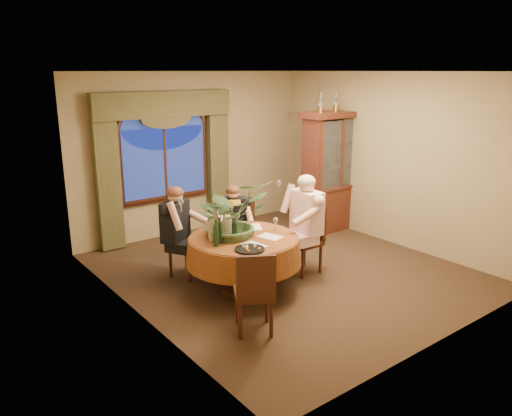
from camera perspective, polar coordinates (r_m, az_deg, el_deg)
floor at (r=7.33m, az=3.26°, el=-7.15°), size 5.00×5.00×0.00m
wall_back at (r=8.92m, az=-7.16°, el=6.23°), size 4.50×0.00×4.50m
wall_right at (r=8.53m, az=15.02°, el=5.40°), size 0.00×5.00×5.00m
ceiling at (r=6.76m, az=3.64°, el=15.32°), size 5.00×5.00×0.00m
window at (r=8.59m, az=-10.36°, el=5.07°), size 1.62×0.10×1.32m
arched_transom at (r=8.49m, az=-10.62°, el=10.25°), size 1.60×0.06×0.44m
drapery_left at (r=8.16m, az=-16.59°, el=3.27°), size 0.38×0.14×2.32m
drapery_right at (r=9.08m, az=-4.38°, el=5.06°), size 0.38×0.14×2.32m
swag_valance at (r=8.40m, az=-10.43°, el=11.58°), size 2.45×0.16×0.42m
dining_table at (r=6.55m, az=-1.40°, el=-6.41°), size 1.71×1.71×0.75m
china_cabinet at (r=9.05m, az=8.82°, el=4.14°), size 1.32×0.52×2.13m
oil_lamp_left at (r=8.63m, az=7.43°, el=11.92°), size 0.11×0.11×0.34m
oil_lamp_center at (r=8.89m, az=9.16°, el=11.96°), size 0.11×0.11×0.34m
oil_lamp_right at (r=9.16m, az=10.78°, el=11.98°), size 0.11×0.11×0.34m
chair_right at (r=7.13m, az=5.51°, el=-3.71°), size 0.42×0.42×0.96m
chair_back_right at (r=7.47m, az=-1.66°, el=-2.75°), size 0.58×0.58×0.96m
chair_back at (r=7.04m, az=-7.88°, el=-4.03°), size 0.54×0.54×0.96m
chair_front_left at (r=5.54m, az=-0.26°, el=-9.48°), size 0.57×0.57×0.96m
person_pink at (r=6.99m, az=5.79°, el=-1.99°), size 0.51×0.55×1.45m
person_back at (r=6.89m, az=-9.18°, el=-2.91°), size 0.63×0.62×1.33m
person_scarf at (r=7.37m, az=-2.62°, el=-1.95°), size 0.57×0.56×1.22m
stoneware_vase at (r=6.42m, az=-3.32°, el=-2.04°), size 0.15×0.15×0.27m
centerpiece_plant at (r=6.33m, az=-2.86°, el=2.24°), size 0.96×1.07×0.84m
olive_bowl at (r=6.43m, az=-0.91°, el=-3.03°), size 0.16×0.16×0.05m
cheese_platter at (r=5.94m, az=-0.72°, el=-4.74°), size 0.36×0.36×0.02m
wine_bottle_0 at (r=6.24m, az=-5.14°, el=-2.31°), size 0.07×0.07×0.33m
wine_bottle_1 at (r=6.15m, az=-4.19°, el=-2.58°), size 0.07×0.07×0.33m
wine_bottle_2 at (r=6.32m, az=-3.60°, el=-2.06°), size 0.07×0.07×0.33m
wine_bottle_3 at (r=6.06m, az=-4.60°, el=-2.86°), size 0.07×0.07×0.33m
wine_bottle_4 at (r=6.38m, az=-5.17°, el=-1.92°), size 0.07×0.07×0.33m
wine_bottle_5 at (r=6.22m, az=-2.46°, el=-2.31°), size 0.07×0.07×0.33m
tasting_paper_0 at (r=6.41m, az=1.64°, el=-3.30°), size 0.28×0.34×0.00m
tasting_paper_1 at (r=6.79m, az=-0.29°, el=-2.19°), size 0.33×0.36×0.00m
tasting_paper_2 at (r=6.09m, az=-0.25°, el=-4.29°), size 0.25×0.33×0.00m
wine_glass_person_pink at (r=6.65m, az=2.26°, el=-1.81°), size 0.07×0.07×0.18m
wine_glass_person_back at (r=6.59m, az=-5.44°, el=-2.02°), size 0.07×0.07×0.18m
wine_glass_person_scarf at (r=6.86m, az=-2.10°, el=-1.26°), size 0.07×0.07×0.18m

